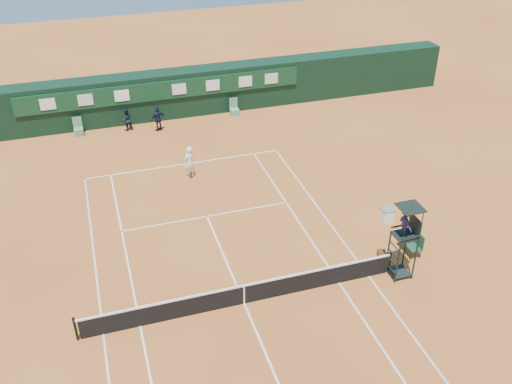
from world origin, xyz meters
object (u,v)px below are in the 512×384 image
cooler (387,214)px  player (189,162)px  umpire_chair (406,227)px  player_bench (413,240)px  tennis_net (244,294)px

cooler → player: (-8.21, 6.82, 0.61)m
umpire_chair → cooler: 4.60m
player_bench → cooler: (0.13, 2.54, -0.27)m
umpire_chair → player_bench: size_ratio=2.85×
tennis_net → player: player is taller
tennis_net → player: 10.34m
tennis_net → umpire_chair: 7.00m
player_bench → umpire_chair: bearing=-137.4°
cooler → player: bearing=140.3°
cooler → player: size_ratio=0.35×
umpire_chair → player_bench: 2.62m
tennis_net → player_bench: same height
tennis_net → cooler: bearing=23.2°
tennis_net → cooler: (8.21, 3.51, -0.18)m
umpire_chair → tennis_net: bearing=177.6°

